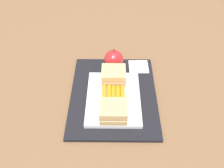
{
  "coord_description": "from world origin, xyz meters",
  "views": [
    {
      "loc": [
        -0.58,
        -0.0,
        0.62
      ],
      "look_at": [
        0.01,
        0.0,
        0.04
      ],
      "focal_mm": 40.82,
      "sensor_mm": 36.0,
      "label": 1
    }
  ],
  "objects_px": {
    "food_tray": "(112,98)",
    "carrot_sticks_bundle": "(112,95)",
    "sandwich_half_left": "(112,111)",
    "sandwich_half_right": "(112,75)",
    "apple": "(111,59)",
    "paper_napkin": "(137,67)"
  },
  "relations": [
    {
      "from": "food_tray",
      "to": "carrot_sticks_bundle",
      "type": "relative_size",
      "value": 2.92
    },
    {
      "from": "sandwich_half_left",
      "to": "sandwich_half_right",
      "type": "distance_m",
      "value": 0.16
    },
    {
      "from": "carrot_sticks_bundle",
      "to": "apple",
      "type": "xyz_separation_m",
      "value": [
        0.16,
        0.0,
        0.02
      ]
    },
    {
      "from": "sandwich_half_left",
      "to": "sandwich_half_right",
      "type": "xyz_separation_m",
      "value": [
        0.16,
        0.0,
        0.0
      ]
    },
    {
      "from": "sandwich_half_right",
      "to": "food_tray",
      "type": "bearing_deg",
      "value": 180.0
    },
    {
      "from": "sandwich_half_left",
      "to": "paper_napkin",
      "type": "xyz_separation_m",
      "value": [
        0.24,
        -0.09,
        -0.03
      ]
    },
    {
      "from": "carrot_sticks_bundle",
      "to": "apple",
      "type": "distance_m",
      "value": 0.16
    },
    {
      "from": "sandwich_half_right",
      "to": "carrot_sticks_bundle",
      "type": "xyz_separation_m",
      "value": [
        -0.08,
        -0.0,
        -0.02
      ]
    },
    {
      "from": "sandwich_half_right",
      "to": "paper_napkin",
      "type": "xyz_separation_m",
      "value": [
        0.08,
        -0.09,
        -0.03
      ]
    },
    {
      "from": "sandwich_half_right",
      "to": "paper_napkin",
      "type": "bearing_deg",
      "value": -48.17
    },
    {
      "from": "sandwich_half_left",
      "to": "carrot_sticks_bundle",
      "type": "distance_m",
      "value": 0.08
    },
    {
      "from": "food_tray",
      "to": "sandwich_half_right",
      "type": "relative_size",
      "value": 2.88
    },
    {
      "from": "food_tray",
      "to": "sandwich_half_left",
      "type": "height_order",
      "value": "sandwich_half_left"
    },
    {
      "from": "sandwich_half_right",
      "to": "sandwich_half_left",
      "type": "bearing_deg",
      "value": 180.0
    },
    {
      "from": "sandwich_half_left",
      "to": "paper_napkin",
      "type": "distance_m",
      "value": 0.26
    },
    {
      "from": "sandwich_half_right",
      "to": "paper_napkin",
      "type": "height_order",
      "value": "sandwich_half_right"
    },
    {
      "from": "sandwich_half_left",
      "to": "carrot_sticks_bundle",
      "type": "bearing_deg",
      "value": -0.01
    },
    {
      "from": "carrot_sticks_bundle",
      "to": "apple",
      "type": "relative_size",
      "value": 0.98
    },
    {
      "from": "sandwich_half_right",
      "to": "paper_napkin",
      "type": "distance_m",
      "value": 0.13
    },
    {
      "from": "sandwich_half_left",
      "to": "sandwich_half_right",
      "type": "bearing_deg",
      "value": 0.0
    },
    {
      "from": "sandwich_half_left",
      "to": "paper_napkin",
      "type": "height_order",
      "value": "sandwich_half_left"
    },
    {
      "from": "apple",
      "to": "paper_napkin",
      "type": "relative_size",
      "value": 1.15
    }
  ]
}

